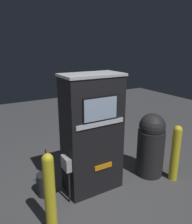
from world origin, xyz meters
The scene contains 6 objects.
ground_plane centered at (0.00, 0.00, 0.00)m, with size 14.00×14.00×0.00m, color #4C4C4F.
gas_pump centered at (0.00, 0.25, 0.98)m, with size 1.02×0.55×1.95m.
safety_bollard centered at (-0.92, -0.28, 0.58)m, with size 0.15×0.15×1.11m.
trash_bin centered at (1.13, 0.07, 0.61)m, with size 0.50×0.50×1.19m.
safety_bollard_far centered at (1.38, -0.29, 0.55)m, with size 0.15×0.15×1.04m.
squeegee_bucket centered at (-0.77, 0.46, 0.19)m, with size 0.26×0.26×0.82m.
Camera 1 is at (-1.59, -2.59, 2.33)m, focal length 35.00 mm.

